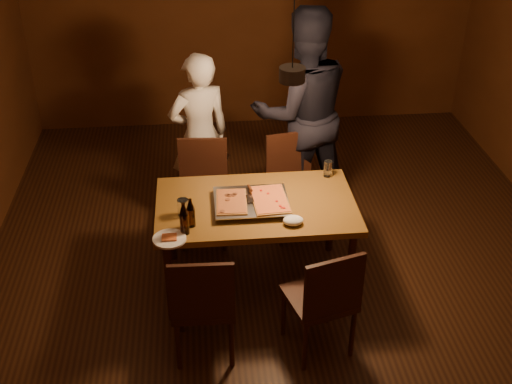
{
  "coord_description": "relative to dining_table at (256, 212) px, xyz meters",
  "views": [
    {
      "loc": [
        -0.64,
        -4.07,
        3.34
      ],
      "look_at": [
        -0.25,
        -0.03,
        0.85
      ],
      "focal_mm": 45.0,
      "sensor_mm": 36.0,
      "label": 1
    }
  ],
  "objects": [
    {
      "name": "beer_bottle_a",
      "position": [
        -0.53,
        -0.34,
        0.2
      ],
      "size": [
        0.07,
        0.07,
        0.25
      ],
      "color": "black",
      "rests_on": "dining_table"
    },
    {
      "name": "chair_near_left",
      "position": [
        -0.43,
        -0.79,
        -0.14
      ],
      "size": [
        0.44,
        0.44,
        0.49
      ],
      "rotation": [
        0.0,
        0.0,
        -0.04
      ],
      "color": "#38190F",
      "rests_on": "floor"
    },
    {
      "name": "chair_far_right",
      "position": [
        0.39,
        0.76,
        -0.14
      ],
      "size": [
        0.49,
        0.49,
        0.49
      ],
      "rotation": [
        0.0,
        0.0,
        3.33
      ],
      "color": "#38190F",
      "rests_on": "floor"
    },
    {
      "name": "napkin",
      "position": [
        0.24,
        -0.3,
        0.1
      ],
      "size": [
        0.15,
        0.11,
        0.06
      ],
      "primitive_type": "ellipsoid",
      "color": "white",
      "rests_on": "dining_table"
    },
    {
      "name": "spatula",
      "position": [
        -0.03,
        -0.02,
        0.14
      ],
      "size": [
        0.11,
        0.25,
        0.04
      ],
      "primitive_type": null,
      "rotation": [
        0.0,
        0.0,
        0.09
      ],
      "color": "silver",
      "rests_on": "pizza_tray"
    },
    {
      "name": "pendant_lamp",
      "position": [
        0.25,
        0.03,
        1.08
      ],
      "size": [
        0.18,
        0.18,
        1.1
      ],
      "color": "black",
      "rests_on": "ceiling"
    },
    {
      "name": "pizza_meat",
      "position": [
        -0.19,
        -0.05,
        0.13
      ],
      "size": [
        0.24,
        0.36,
        0.02
      ],
      "primitive_type": "cube",
      "rotation": [
        0.0,
        0.0,
        -0.04
      ],
      "color": "maroon",
      "rests_on": "pizza_tray"
    },
    {
      "name": "chair_near_right",
      "position": [
        0.38,
        -0.83,
        -0.14
      ],
      "size": [
        0.52,
        0.52,
        0.49
      ],
      "rotation": [
        0.0,
        0.0,
        0.28
      ],
      "color": "#38190F",
      "rests_on": "floor"
    },
    {
      "name": "water_glass_right",
      "position": [
        0.61,
        0.35,
        0.14
      ],
      "size": [
        0.07,
        0.07,
        0.14
      ],
      "primitive_type": "cylinder",
      "color": "silver",
      "rests_on": "dining_table"
    },
    {
      "name": "room_shell",
      "position": [
        0.25,
        0.03,
        0.72
      ],
      "size": [
        6.0,
        6.0,
        6.0
      ],
      "color": "#3C2110",
      "rests_on": "ground"
    },
    {
      "name": "diner_white",
      "position": [
        -0.4,
        1.13,
        0.09
      ],
      "size": [
        0.65,
        0.53,
        1.54
      ],
      "primitive_type": "imported",
      "rotation": [
        0.0,
        0.0,
        3.47
      ],
      "color": "white",
      "rests_on": "floor"
    },
    {
      "name": "pizza_tray",
      "position": [
        -0.04,
        -0.03,
        0.1
      ],
      "size": [
        0.56,
        0.46,
        0.05
      ],
      "primitive_type": "cube",
      "rotation": [
        0.0,
        0.0,
        -0.01
      ],
      "color": "silver",
      "rests_on": "dining_table"
    },
    {
      "name": "chair_far_left",
      "position": [
        -0.39,
        0.73,
        -0.14
      ],
      "size": [
        0.45,
        0.45,
        0.49
      ],
      "rotation": [
        0.0,
        0.0,
        3.07
      ],
      "color": "#38190F",
      "rests_on": "floor"
    },
    {
      "name": "plate_slice",
      "position": [
        -0.64,
        -0.41,
        0.08
      ],
      "size": [
        0.23,
        0.23,
        0.03
      ],
      "color": "white",
      "rests_on": "dining_table"
    },
    {
      "name": "beer_bottle_b",
      "position": [
        -0.49,
        -0.25,
        0.19
      ],
      "size": [
        0.06,
        0.06,
        0.22
      ],
      "color": "black",
      "rests_on": "dining_table"
    },
    {
      "name": "water_glass_left",
      "position": [
        -0.54,
        -0.11,
        0.14
      ],
      "size": [
        0.08,
        0.08,
        0.13
      ],
      "primitive_type": "cylinder",
      "color": "silver",
      "rests_on": "dining_table"
    },
    {
      "name": "diner_dark",
      "position": [
        0.52,
        1.13,
        0.28
      ],
      "size": [
        1.02,
        0.85,
        1.92
      ],
      "primitive_type": "imported",
      "rotation": [
        0.0,
        0.0,
        3.28
      ],
      "color": "black",
      "rests_on": "floor"
    },
    {
      "name": "pizza_cheese",
      "position": [
        0.1,
        -0.04,
        0.13
      ],
      "size": [
        0.28,
        0.42,
        0.02
      ],
      "primitive_type": "cube",
      "rotation": [
        0.0,
        0.0,
        0.06
      ],
      "color": "gold",
      "rests_on": "pizza_tray"
    },
    {
      "name": "dining_table",
      "position": [
        0.0,
        0.0,
        0.0
      ],
      "size": [
        1.5,
        0.9,
        0.75
      ],
      "color": "brown",
      "rests_on": "floor"
    }
  ]
}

